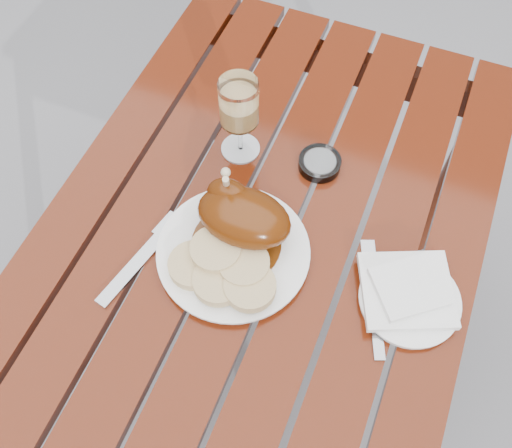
{
  "coord_description": "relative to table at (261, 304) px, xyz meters",
  "views": [
    {
      "loc": [
        0.19,
        -0.5,
        1.68
      ],
      "look_at": [
        -0.01,
        -0.01,
        0.78
      ],
      "focal_mm": 40.0,
      "sensor_mm": 36.0,
      "label": 1
    }
  ],
  "objects": [
    {
      "name": "ashtray",
      "position": [
        0.05,
        0.18,
        0.39
      ],
      "size": [
        0.1,
        0.1,
        0.02
      ],
      "primitive_type": "cylinder",
      "rotation": [
        0.0,
        0.0,
        -0.16
      ],
      "color": "#B2B7BC",
      "rests_on": "table"
    },
    {
      "name": "ground",
      "position": [
        0.0,
        0.0,
        -0.38
      ],
      "size": [
        60.0,
        60.0,
        0.0
      ],
      "primitive_type": "plane",
      "color": "slate",
      "rests_on": "ground"
    },
    {
      "name": "knife",
      "position": [
        0.24,
        -0.07,
        0.38
      ],
      "size": [
        0.09,
        0.19,
        0.01
      ],
      "primitive_type": "cube",
      "rotation": [
        0.0,
        0.0,
        0.38
      ],
      "color": "gray",
      "rests_on": "table"
    },
    {
      "name": "side_plate",
      "position": [
        0.29,
        -0.04,
        0.38
      ],
      "size": [
        0.23,
        0.23,
        0.01
      ],
      "primitive_type": "cylinder",
      "rotation": [
        0.0,
        0.0,
        0.34
      ],
      "color": "white",
      "rests_on": "table"
    },
    {
      "name": "fork",
      "position": [
        -0.18,
        -0.15,
        0.38
      ],
      "size": [
        0.07,
        0.2,
        0.01
      ],
      "primitive_type": "cube",
      "rotation": [
        0.0,
        0.0,
        -0.22
      ],
      "color": "gray",
      "rests_on": "table"
    },
    {
      "name": "wine_glass",
      "position": [
        -0.11,
        0.16,
        0.47
      ],
      "size": [
        0.09,
        0.09,
        0.19
      ],
      "primitive_type": "cylinder",
      "rotation": [
        0.0,
        0.0,
        0.09
      ],
      "color": "#E6B668",
      "rests_on": "table"
    },
    {
      "name": "dinner_plate",
      "position": [
        -0.03,
        -0.07,
        0.38
      ],
      "size": [
        0.31,
        0.31,
        0.02
      ],
      "primitive_type": "cylinder",
      "rotation": [
        0.0,
        0.0,
        -0.12
      ],
      "color": "white",
      "rests_on": "table"
    },
    {
      "name": "napkin",
      "position": [
        0.28,
        -0.03,
        0.4
      ],
      "size": [
        0.2,
        0.2,
        0.01
      ],
      "primitive_type": "cube",
      "rotation": [
        0.0,
        0.0,
        0.41
      ],
      "color": "white",
      "rests_on": "side_plate"
    },
    {
      "name": "table",
      "position": [
        0.0,
        0.0,
        0.0
      ],
      "size": [
        0.8,
        1.2,
        0.75
      ],
      "primitive_type": "cube",
      "color": "#5E1E0B",
      "rests_on": "ground"
    },
    {
      "name": "bread_dumplings",
      "position": [
        -0.02,
        -0.12,
        0.41
      ],
      "size": [
        0.2,
        0.14,
        0.04
      ],
      "color": "tan",
      "rests_on": "dinner_plate"
    },
    {
      "name": "roast_duck",
      "position": [
        -0.03,
        -0.03,
        0.44
      ],
      "size": [
        0.17,
        0.17,
        0.13
      ],
      "color": "#532609",
      "rests_on": "dinner_plate"
    }
  ]
}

